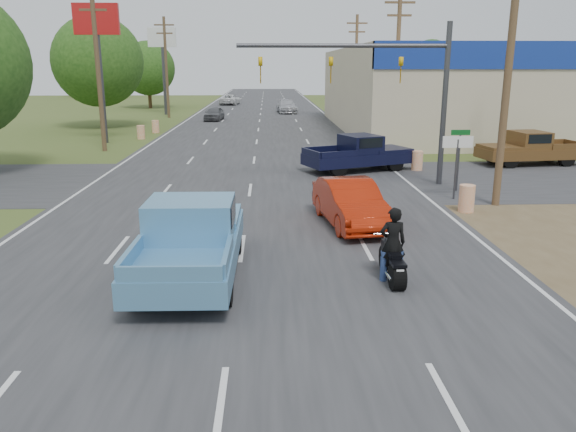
{
  "coord_description": "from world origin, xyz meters",
  "views": [
    {
      "loc": [
        0.77,
        -7.62,
        5.14
      ],
      "look_at": [
        1.3,
        6.77,
        1.3
      ],
      "focal_mm": 35.0,
      "sensor_mm": 36.0,
      "label": 1
    }
  ],
  "objects_px": {
    "blue_pickup": "(192,237)",
    "distant_car_grey": "(214,114)",
    "rider": "(392,247)",
    "distant_car_white": "(230,100)",
    "navy_pickup": "(361,153)",
    "brown_pickup": "(528,148)",
    "red_convertible": "(350,203)",
    "distant_car_silver": "(287,106)",
    "motorcycle": "(392,264)"
  },
  "relations": [
    {
      "from": "blue_pickup",
      "to": "distant_car_grey",
      "type": "height_order",
      "value": "blue_pickup"
    },
    {
      "from": "motorcycle",
      "to": "brown_pickup",
      "type": "bearing_deg",
      "value": 54.89
    },
    {
      "from": "navy_pickup",
      "to": "rider",
      "type": "bearing_deg",
      "value": -28.61
    },
    {
      "from": "distant_car_silver",
      "to": "navy_pickup",
      "type": "bearing_deg",
      "value": -90.19
    },
    {
      "from": "rider",
      "to": "distant_car_white",
      "type": "relative_size",
      "value": 0.36
    },
    {
      "from": "rider",
      "to": "distant_car_white",
      "type": "xyz_separation_m",
      "value": [
        -8.21,
        67.11,
        -0.2
      ]
    },
    {
      "from": "rider",
      "to": "distant_car_white",
      "type": "distance_m",
      "value": 67.61
    },
    {
      "from": "blue_pickup",
      "to": "brown_pickup",
      "type": "distance_m",
      "value": 22.63
    },
    {
      "from": "red_convertible",
      "to": "distant_car_silver",
      "type": "relative_size",
      "value": 0.89
    },
    {
      "from": "navy_pickup",
      "to": "distant_car_silver",
      "type": "height_order",
      "value": "navy_pickup"
    },
    {
      "from": "distant_car_white",
      "to": "brown_pickup",
      "type": "bearing_deg",
      "value": 118.03
    },
    {
      "from": "red_convertible",
      "to": "motorcycle",
      "type": "distance_m",
      "value": 5.14
    },
    {
      "from": "navy_pickup",
      "to": "distant_car_grey",
      "type": "relative_size",
      "value": 1.49
    },
    {
      "from": "red_convertible",
      "to": "navy_pickup",
      "type": "height_order",
      "value": "navy_pickup"
    },
    {
      "from": "blue_pickup",
      "to": "navy_pickup",
      "type": "height_order",
      "value": "blue_pickup"
    },
    {
      "from": "navy_pickup",
      "to": "distant_car_white",
      "type": "bearing_deg",
      "value": 168.52
    },
    {
      "from": "navy_pickup",
      "to": "brown_pickup",
      "type": "relative_size",
      "value": 1.04
    },
    {
      "from": "red_convertible",
      "to": "distant_car_grey",
      "type": "relative_size",
      "value": 1.16
    },
    {
      "from": "motorcycle",
      "to": "brown_pickup",
      "type": "distance_m",
      "value": 20.03
    },
    {
      "from": "brown_pickup",
      "to": "blue_pickup",
      "type": "bearing_deg",
      "value": 127.82
    },
    {
      "from": "motorcycle",
      "to": "blue_pickup",
      "type": "xyz_separation_m",
      "value": [
        -4.95,
        0.68,
        0.53
      ]
    },
    {
      "from": "brown_pickup",
      "to": "distant_car_white",
      "type": "bearing_deg",
      "value": 13.46
    },
    {
      "from": "navy_pickup",
      "to": "distant_car_grey",
      "type": "distance_m",
      "value": 29.77
    },
    {
      "from": "blue_pickup",
      "to": "distant_car_white",
      "type": "height_order",
      "value": "blue_pickup"
    },
    {
      "from": "motorcycle",
      "to": "red_convertible",
      "type": "bearing_deg",
      "value": 91.5
    },
    {
      "from": "motorcycle",
      "to": "rider",
      "type": "relative_size",
      "value": 1.15
    },
    {
      "from": "rider",
      "to": "distant_car_silver",
      "type": "bearing_deg",
      "value": -90.97
    },
    {
      "from": "red_convertible",
      "to": "brown_pickup",
      "type": "xyz_separation_m",
      "value": [
        11.29,
        11.62,
        0.16
      ]
    },
    {
      "from": "red_convertible",
      "to": "distant_car_white",
      "type": "bearing_deg",
      "value": 88.84
    },
    {
      "from": "brown_pickup",
      "to": "distant_car_grey",
      "type": "xyz_separation_m",
      "value": [
        -19.25,
        26.59,
        -0.24
      ]
    },
    {
      "from": "distant_car_silver",
      "to": "distant_car_white",
      "type": "relative_size",
      "value": 1.03
    },
    {
      "from": "distant_car_grey",
      "to": "distant_car_silver",
      "type": "height_order",
      "value": "distant_car_silver"
    },
    {
      "from": "distant_car_grey",
      "to": "distant_car_white",
      "type": "height_order",
      "value": "distant_car_white"
    },
    {
      "from": "brown_pickup",
      "to": "distant_car_white",
      "type": "distance_m",
      "value": 53.95
    },
    {
      "from": "distant_car_grey",
      "to": "navy_pickup",
      "type": "bearing_deg",
      "value": -64.82
    },
    {
      "from": "rider",
      "to": "navy_pickup",
      "type": "distance_m",
      "value": 15.32
    },
    {
      "from": "blue_pickup",
      "to": "distant_car_white",
      "type": "relative_size",
      "value": 1.19
    },
    {
      "from": "distant_car_white",
      "to": "navy_pickup",
      "type": "bearing_deg",
      "value": 107.99
    },
    {
      "from": "distant_car_grey",
      "to": "distant_car_white",
      "type": "distance_m",
      "value": 23.83
    },
    {
      "from": "red_convertible",
      "to": "rider",
      "type": "relative_size",
      "value": 2.57
    },
    {
      "from": "rider",
      "to": "brown_pickup",
      "type": "xyz_separation_m",
      "value": [
        10.99,
        16.69,
        0.02
      ]
    },
    {
      "from": "red_convertible",
      "to": "motorcycle",
      "type": "xyz_separation_m",
      "value": [
        0.3,
        -5.12,
        -0.29
      ]
    },
    {
      "from": "motorcycle",
      "to": "distant_car_grey",
      "type": "relative_size",
      "value": 0.52
    },
    {
      "from": "rider",
      "to": "navy_pickup",
      "type": "height_order",
      "value": "navy_pickup"
    },
    {
      "from": "red_convertible",
      "to": "navy_pickup",
      "type": "distance_m",
      "value": 10.35
    },
    {
      "from": "blue_pickup",
      "to": "distant_car_silver",
      "type": "xyz_separation_m",
      "value": [
        4.17,
        51.79,
        -0.25
      ]
    },
    {
      "from": "distant_car_silver",
      "to": "distant_car_white",
      "type": "bearing_deg",
      "value": 112.86
    },
    {
      "from": "motorcycle",
      "to": "distant_car_grey",
      "type": "bearing_deg",
      "value": 98.97
    },
    {
      "from": "rider",
      "to": "blue_pickup",
      "type": "relative_size",
      "value": 0.3
    },
    {
      "from": "rider",
      "to": "red_convertible",
      "type": "bearing_deg",
      "value": -88.49
    }
  ]
}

